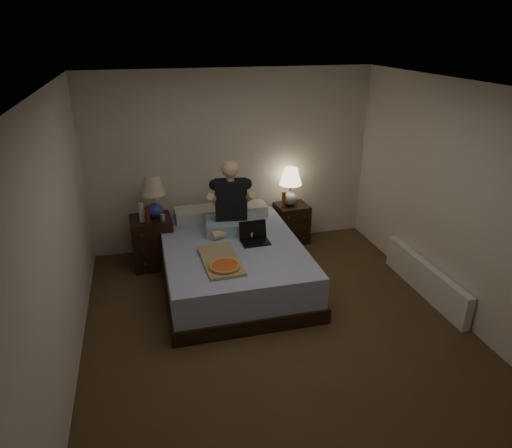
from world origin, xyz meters
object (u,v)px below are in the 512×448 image
object	(u,v)px
soda_can	(163,218)
beer_bottle_left	(147,215)
water_bottle	(141,212)
laptop	(255,234)
radiator	(425,279)
nightstand_right	(291,223)
beer_bottle_right	(284,199)
person	(231,197)
nightstand_left	(153,242)
bed	(232,263)
lamp_right	(290,187)
pizza_box	(225,267)
lamp_left	(154,197)

from	to	relation	value
soda_can	beer_bottle_left	distance (m)	0.20
soda_can	water_bottle	bearing A→B (deg)	165.69
laptop	radiator	xyz separation A→B (m)	(1.91, -0.77, -0.47)
nightstand_right	water_bottle	xyz separation A→B (m)	(-2.14, -0.34, 0.52)
beer_bottle_right	water_bottle	bearing A→B (deg)	-171.34
nightstand_right	person	bearing A→B (deg)	-154.16
person	water_bottle	bearing A→B (deg)	174.25
water_bottle	nightstand_left	bearing A→B (deg)	41.94
bed	beer_bottle_left	world-z (taller)	beer_bottle_left
beer_bottle_left	radiator	bearing A→B (deg)	-23.44
person	radiator	bearing A→B (deg)	-21.00
nightstand_left	beer_bottle_right	xyz separation A→B (m)	(1.90, 0.21, 0.36)
lamp_right	beer_bottle_left	bearing A→B (deg)	-167.99
bed	beer_bottle_right	world-z (taller)	beer_bottle_right
water_bottle	beer_bottle_right	world-z (taller)	water_bottle
soda_can	radiator	distance (m)	3.32
nightstand_right	person	world-z (taller)	person
soda_can	laptop	xyz separation A→B (m)	(1.06, -0.63, -0.07)
water_bottle	soda_can	world-z (taller)	water_bottle
bed	person	world-z (taller)	person
person	soda_can	bearing A→B (deg)	174.36
beer_bottle_left	bed	bearing A→B (deg)	-29.58
nightstand_right	radiator	bearing A→B (deg)	-64.04
beer_bottle_left	laptop	size ratio (longest dim) A/B	0.68
radiator	beer_bottle_left	bearing A→B (deg)	156.56
pizza_box	radiator	distance (m)	2.44
soda_can	nightstand_right	bearing A→B (deg)	12.24
person	radiator	world-z (taller)	person
soda_can	radiator	xyz separation A→B (m)	(2.97, -1.39, -0.54)
laptop	lamp_right	bearing A→B (deg)	50.93
lamp_right	soda_can	distance (m)	1.90
lamp_left	radiator	world-z (taller)	lamp_left
bed	laptop	distance (m)	0.49
water_bottle	radiator	xyz separation A→B (m)	(3.23, -1.46, -0.61)
beer_bottle_left	nightstand_right	bearing A→B (deg)	11.81
lamp_left	soda_can	world-z (taller)	lamp_left
nightstand_left	nightstand_right	size ratio (longest dim) A/B	1.17
radiator	lamp_right	bearing A→B (deg)	121.93
nightstand_right	lamp_left	distance (m)	2.09
bed	soda_can	xyz separation A→B (m)	(-0.78, 0.57, 0.46)
soda_can	beer_bottle_right	distance (m)	1.78
lamp_right	pizza_box	bearing A→B (deg)	-128.32
nightstand_left	water_bottle	xyz separation A→B (m)	(-0.10, -0.09, 0.47)
bed	soda_can	world-z (taller)	soda_can
radiator	person	bearing A→B (deg)	150.80
lamp_right	person	world-z (taller)	person
pizza_box	nightstand_left	bearing A→B (deg)	115.55
water_bottle	radiator	size ratio (longest dim) A/B	0.16
lamp_left	lamp_right	size ratio (longest dim) A/B	1.00
soda_can	person	xyz separation A→B (m)	(0.85, -0.21, 0.28)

